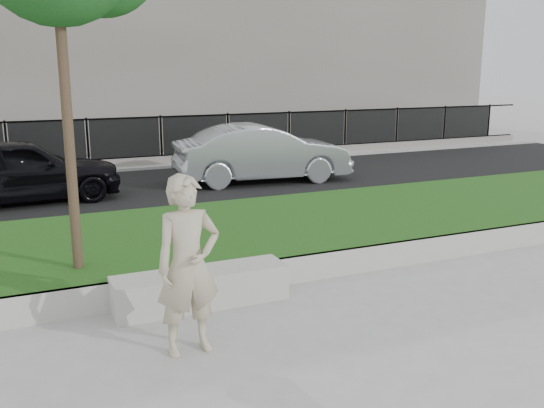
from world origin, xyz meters
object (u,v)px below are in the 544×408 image
book (192,268)px  car_silver (262,153)px  man (188,265)px  stone_bench (201,288)px  car_dark (19,170)px

book → car_silver: bearing=65.6°
man → stone_bench: bearing=63.0°
car_silver → stone_bench: bearing=156.8°
book → car_silver: (4.22, 7.42, 0.33)m
stone_bench → book: book is taller
man → car_dark: (-1.39, 8.64, -0.20)m
car_silver → man: bearing=157.6°
stone_bench → car_dark: car_dark is taller
book → car_silver: car_silver is taller
car_dark → car_silver: (6.05, 0.14, 0.02)m
man → car_dark: man is taller
man → car_silver: size_ratio=0.43×
stone_bench → car_silver: size_ratio=0.49×
stone_bench → car_dark: bearing=104.4°
book → car_silver: 8.54m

